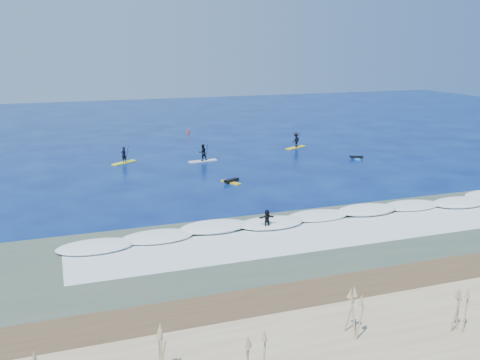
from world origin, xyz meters
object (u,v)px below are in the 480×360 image
object	(u,v)px
sup_paddler_left	(124,157)
marker_buoy	(188,132)
prone_paddler_near	(231,181)
prone_paddler_far	(356,157)
sup_paddler_right	(296,141)
sup_paddler_center	(203,154)
wave_surfer	(267,220)

from	to	relation	value
sup_paddler_left	marker_buoy	bearing A→B (deg)	21.53
prone_paddler_near	marker_buoy	bearing A→B (deg)	-30.29
prone_paddler_far	sup_paddler_left	bearing A→B (deg)	92.04
prone_paddler_near	marker_buoy	xyz separation A→B (m)	(2.92, 27.87, 0.17)
sup_paddler_right	prone_paddler_far	xyz separation A→B (m)	(3.61, -7.99, -0.71)
sup_paddler_left	sup_paddler_center	xyz separation A→B (m)	(8.15, -1.99, 0.18)
sup_paddler_left	sup_paddler_center	distance (m)	8.39
sup_paddler_right	wave_surfer	distance (m)	30.14
marker_buoy	sup_paddler_left	bearing A→B (deg)	-124.30
sup_paddler_left	prone_paddler_near	xyz separation A→B (m)	(8.13, -11.66, -0.48)
sup_paddler_left	marker_buoy	distance (m)	19.62
sup_paddler_right	wave_surfer	size ratio (longest dim) A/B	1.65
sup_paddler_center	sup_paddler_right	size ratio (longest dim) A/B	1.03
prone_paddler_far	prone_paddler_near	bearing A→B (deg)	124.55
sup_paddler_center	sup_paddler_right	bearing A→B (deg)	8.03
sup_paddler_center	sup_paddler_right	world-z (taller)	sup_paddler_center
sup_paddler_right	prone_paddler_far	world-z (taller)	sup_paddler_right
wave_surfer	marker_buoy	xyz separation A→B (m)	(4.68, 40.90, -0.44)
prone_paddler_far	sup_paddler_right	bearing A→B (deg)	40.74
prone_paddler_near	marker_buoy	size ratio (longest dim) A/B	3.01
sup_paddler_left	wave_surfer	bearing A→B (deg)	-109.70
sup_paddler_center	wave_surfer	bearing A→B (deg)	-102.52
sup_paddler_left	sup_paddler_center	bearing A→B (deg)	-47.87
prone_paddler_near	wave_surfer	xyz separation A→B (m)	(-1.76, -13.04, 0.61)
prone_paddler_near	prone_paddler_far	world-z (taller)	prone_paddler_near
wave_surfer	sup_paddler_center	bearing A→B (deg)	88.92
sup_paddler_left	sup_paddler_center	size ratio (longest dim) A/B	0.88
sup_paddler_left	prone_paddler_near	distance (m)	14.23
prone_paddler_near	sup_paddler_left	bearing A→B (deg)	10.59
prone_paddler_far	wave_surfer	bearing A→B (deg)	151.80
sup_paddler_center	prone_paddler_far	distance (m)	16.96
prone_paddler_near	wave_surfer	distance (m)	13.17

